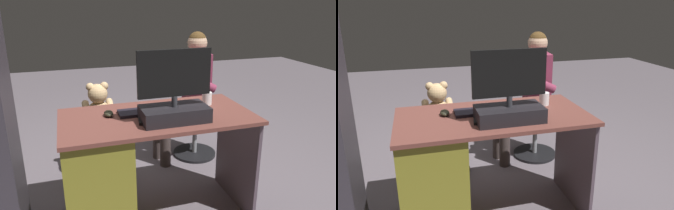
{
  "view_description": "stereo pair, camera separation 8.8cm",
  "coord_description": "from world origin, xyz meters",
  "views": [
    {
      "loc": [
        0.54,
        2.33,
        1.47
      ],
      "look_at": [
        -0.18,
        0.08,
        0.7
      ],
      "focal_mm": 34.56,
      "sensor_mm": 36.0,
      "label": 1
    },
    {
      "loc": [
        0.45,
        2.35,
        1.47
      ],
      "look_at": [
        -0.18,
        0.08,
        0.7
      ],
      "focal_mm": 34.56,
      "sensor_mm": 36.0,
      "label": 2
    }
  ],
  "objects": [
    {
      "name": "ground_plane",
      "position": [
        0.0,
        0.0,
        0.0
      ],
      "size": [
        10.0,
        10.0,
        0.0
      ],
      "primitive_type": "plane",
      "color": "slate"
    },
    {
      "name": "desk",
      "position": [
        0.32,
        0.42,
        0.4
      ],
      "size": [
        1.25,
        0.65,
        0.76
      ],
      "color": "brown",
      "rests_on": "ground_plane"
    },
    {
      "name": "monitor",
      "position": [
        -0.07,
        0.55,
        0.88
      ],
      "size": [
        0.46,
        0.23,
        0.44
      ],
      "color": "black",
      "rests_on": "desk"
    },
    {
      "name": "keyboard",
      "position": [
        0.03,
        0.36,
        0.77
      ],
      "size": [
        0.42,
        0.14,
        0.02
      ],
      "primitive_type": "cube",
      "color": "black",
      "rests_on": "desk"
    },
    {
      "name": "computer_mouse",
      "position": [
        0.31,
        0.35,
        0.77
      ],
      "size": [
        0.06,
        0.1,
        0.04
      ],
      "primitive_type": "ellipsoid",
      "color": "#2E2D1F",
      "rests_on": "desk"
    },
    {
      "name": "cup",
      "position": [
        -0.4,
        0.31,
        0.8
      ],
      "size": [
        0.07,
        0.07,
        0.09
      ],
      "primitive_type": "cylinder",
      "color": "white",
      "rests_on": "desk"
    },
    {
      "name": "tv_remote",
      "position": [
        0.12,
        0.5,
        0.76
      ],
      "size": [
        0.07,
        0.16,
        0.02
      ],
      "primitive_type": "cube",
      "rotation": [
        0.0,
        0.0,
        -0.18
      ],
      "color": "black",
      "rests_on": "desk"
    },
    {
      "name": "notebook_binder",
      "position": [
        -0.04,
        0.46,
        0.77
      ],
      "size": [
        0.3,
        0.35,
        0.02
      ],
      "primitive_type": "cube",
      "rotation": [
        0.0,
        0.0,
        0.29
      ],
      "color": "silver",
      "rests_on": "desk"
    },
    {
      "name": "office_chair_teddy",
      "position": [
        0.31,
        -0.26,
        0.25
      ],
      "size": [
        0.49,
        0.49,
        0.47
      ],
      "color": "black",
      "rests_on": "ground_plane"
    },
    {
      "name": "teddy_bear",
      "position": [
        0.31,
        -0.27,
        0.63
      ],
      "size": [
        0.26,
        0.26,
        0.37
      ],
      "color": "#D8AE79",
      "rests_on": "office_chair_teddy"
    },
    {
      "name": "visitor_chair",
      "position": [
        -0.6,
        -0.37,
        0.28
      ],
      "size": [
        0.42,
        0.42,
        0.47
      ],
      "color": "black",
      "rests_on": "ground_plane"
    },
    {
      "name": "person",
      "position": [
        -0.52,
        -0.36,
        0.7
      ],
      "size": [
        0.53,
        0.52,
        1.2
      ],
      "color": "#862F4B",
      "rests_on": "ground_plane"
    }
  ]
}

